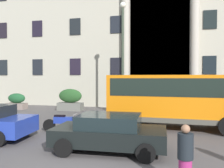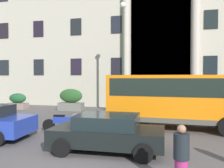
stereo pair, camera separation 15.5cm
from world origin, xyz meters
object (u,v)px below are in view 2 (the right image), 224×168
(hedge_planter_far_west, at_px, (18,101))
(parked_coupe_end, at_px, (108,132))
(pedestrian_man_red_shirt, at_px, (181,159))
(lamppost_plaza_centre, at_px, (123,50))
(hedge_planter_east, at_px, (71,100))
(motorcycle_near_kerb, at_px, (122,127))
(motorcycle_far_end, at_px, (62,122))
(hedge_planter_entrance_left, at_px, (123,103))
(hedge_planter_west, at_px, (171,104))
(orange_minibus, at_px, (175,97))

(hedge_planter_far_west, relative_size, parked_coupe_end, 0.40)
(pedestrian_man_red_shirt, xyz_separation_m, lamppost_plaza_centre, (-3.38, 10.21, 3.72))
(parked_coupe_end, bearing_deg, hedge_planter_east, 119.42)
(motorcycle_near_kerb, xyz_separation_m, motorcycle_far_end, (-3.01, 0.23, 0.00))
(hedge_planter_entrance_left, relative_size, motorcycle_near_kerb, 1.09)
(lamppost_plaza_centre, bearing_deg, motorcycle_near_kerb, -79.37)
(hedge_planter_west, bearing_deg, motorcycle_far_end, -125.19)
(orange_minibus, bearing_deg, hedge_planter_west, 94.15)
(hedge_planter_entrance_left, relative_size, parked_coupe_end, 0.53)
(motorcycle_far_end, relative_size, lamppost_plaza_centre, 0.26)
(hedge_planter_west, bearing_deg, lamppost_plaza_centre, -148.60)
(hedge_planter_west, relative_size, hedge_planter_entrance_left, 0.71)
(orange_minibus, distance_m, hedge_planter_east, 9.30)
(hedge_planter_entrance_left, bearing_deg, pedestrian_man_red_shirt, -73.02)
(orange_minibus, relative_size, hedge_planter_far_west, 4.23)
(parked_coupe_end, bearing_deg, orange_minibus, 60.95)
(orange_minibus, bearing_deg, hedge_planter_far_west, 162.28)
(parked_coupe_end, height_order, lamppost_plaza_centre, lamppost_plaza_centre)
(hedge_planter_west, xyz_separation_m, hedge_planter_entrance_left, (-3.56, 0.12, -0.08))
(hedge_planter_east, xyz_separation_m, motorcycle_near_kerb, (5.60, -7.21, -0.38))
(parked_coupe_end, relative_size, motorcycle_far_end, 1.96)
(hedge_planter_entrance_left, bearing_deg, parked_coupe_end, -82.23)
(hedge_planter_entrance_left, distance_m, motorcycle_near_kerb, 7.79)
(hedge_planter_far_west, distance_m, hedge_planter_east, 4.72)
(motorcycle_far_end, bearing_deg, pedestrian_man_red_shirt, -47.11)
(hedge_planter_west, bearing_deg, orange_minibus, -88.18)
(parked_coupe_end, relative_size, lamppost_plaza_centre, 0.52)
(motorcycle_near_kerb, xyz_separation_m, lamppost_plaza_centre, (-1.05, 5.59, 4.04))
(lamppost_plaza_centre, bearing_deg, hedge_planter_far_west, 171.35)
(pedestrian_man_red_shirt, distance_m, lamppost_plaza_centre, 11.38)
(hedge_planter_entrance_left, bearing_deg, lamppost_plaza_centre, -79.95)
(hedge_planter_west, distance_m, lamppost_plaza_centre, 5.33)
(orange_minibus, relative_size, hedge_planter_west, 4.52)
(hedge_planter_far_west, distance_m, pedestrian_man_red_shirt, 17.18)
(hedge_planter_west, xyz_separation_m, hedge_planter_east, (-7.75, -0.33, 0.13))
(hedge_planter_east, distance_m, lamppost_plaza_centre, 6.07)
(motorcycle_far_end, distance_m, pedestrian_man_red_shirt, 7.22)
(hedge_planter_far_west, xyz_separation_m, hedge_planter_entrance_left, (8.90, 0.66, -0.01))
(motorcycle_far_end, bearing_deg, motorcycle_near_kerb, -9.20)
(hedge_planter_entrance_left, xyz_separation_m, motorcycle_far_end, (-1.59, -7.43, -0.16))
(hedge_planter_west, relative_size, pedestrian_man_red_shirt, 0.97)
(motorcycle_far_end, bearing_deg, hedge_planter_entrance_left, 73.09)
(pedestrian_man_red_shirt, bearing_deg, parked_coupe_end, -144.03)
(hedge_planter_west, bearing_deg, motorcycle_near_kerb, -105.90)
(hedge_planter_far_west, bearing_deg, lamppost_plaza_centre, -8.65)
(hedge_planter_west, xyz_separation_m, parked_coupe_end, (-2.23, -9.67, -0.01))
(hedge_planter_far_west, xyz_separation_m, hedge_planter_west, (12.47, 0.54, 0.07))
(hedge_planter_far_west, height_order, lamppost_plaza_centre, lamppost_plaza_centre)
(parked_coupe_end, height_order, motorcycle_near_kerb, parked_coupe_end)
(hedge_planter_east, xyz_separation_m, motorcycle_far_end, (2.60, -6.98, -0.37))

